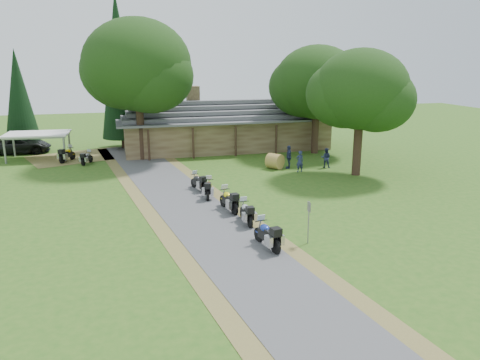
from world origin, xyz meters
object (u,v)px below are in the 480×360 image
object	(u,v)px
motorcycle_row_d	(209,188)
motorcycle_row_e	(198,181)
lodge	(225,124)
motorcycle_carport_a	(67,154)
car_dark_suv	(19,141)
hay_bale	(275,161)
motorcycle_row_a	(267,233)
carport	(38,146)
motorcycle_row_c	(229,199)
motorcycle_carport_b	(87,157)
motorcycle_row_b	(246,212)

from	to	relation	value
motorcycle_row_d	motorcycle_row_e	world-z (taller)	motorcycle_row_d
lodge	motorcycle_carport_a	xyz separation A→B (m)	(-15.06, -2.91, -1.74)
car_dark_suv	hay_bale	distance (m)	25.02
motorcycle_row_a	motorcycle_row_e	bearing A→B (deg)	-3.32
carport	motorcycle_carport_a	bearing A→B (deg)	-33.56
motorcycle_row_e	hay_bale	size ratio (longest dim) A/B	1.47
lodge	motorcycle_carport_a	distance (m)	15.44
carport	motorcycle_row_c	xyz separation A→B (m)	(13.13, -19.07, -0.46)
motorcycle_carport_b	car_dark_suv	bearing A→B (deg)	68.89
motorcycle_carport_b	hay_bale	bearing A→B (deg)	-87.09
motorcycle_row_e	car_dark_suv	bearing A→B (deg)	22.98
motorcycle_row_b	car_dark_suv	bearing A→B (deg)	32.93
motorcycle_carport_b	hay_bale	size ratio (longest dim) A/B	1.37
motorcycle_row_d	motorcycle_carport_a	xyz separation A→B (m)	(-9.94, 14.08, 0.04)
motorcycle_row_d	hay_bale	bearing A→B (deg)	-31.28
motorcycle_row_a	motorcycle_row_d	world-z (taller)	motorcycle_row_a
motorcycle_row_a	motorcycle_row_e	distance (m)	11.05
car_dark_suv	motorcycle_row_e	xyz separation A→B (m)	(14.34, -17.29, -0.55)
motorcycle_carport_b	hay_bale	xyz separation A→B (m)	(15.17, -5.97, 0.04)
lodge	motorcycle_row_e	distance (m)	16.12
motorcycle_row_a	motorcycle_carport_a	xyz separation A→B (m)	(-11.01, 23.12, -0.02)
lodge	hay_bale	xyz separation A→B (m)	(1.84, -10.31, -1.82)
lodge	motorcycle_row_c	distance (m)	20.62
motorcycle_row_c	motorcycle_row_d	bearing A→B (deg)	1.55
motorcycle_carport_b	motorcycle_row_d	bearing A→B (deg)	-122.62
motorcycle_row_c	hay_bale	xyz separation A→B (m)	(6.34, 9.74, -0.10)
car_dark_suv	motorcycle_row_c	size ratio (longest dim) A/B	2.89
carport	motorcycle_row_d	bearing A→B (deg)	-48.62
motorcycle_row_a	motorcycle_row_b	world-z (taller)	motorcycle_row_a
car_dark_suv	motorcycle_row_a	bearing A→B (deg)	-151.71
carport	motorcycle_carport_b	distance (m)	5.50
car_dark_suv	motorcycle_row_b	world-z (taller)	car_dark_suv
motorcycle_row_b	motorcycle_row_e	bearing A→B (deg)	11.02
motorcycle_row_d	motorcycle_carport_b	bearing A→B (deg)	47.89
lodge	motorcycle_row_e	world-z (taller)	lodge
motorcycle_carport_a	motorcycle_row_d	bearing A→B (deg)	-117.04
motorcycle_row_c	motorcycle_carport_b	world-z (taller)	motorcycle_row_c
motorcycle_row_b	motorcycle_row_c	distance (m)	2.41
lodge	motorcycle_row_c	world-z (taller)	lodge
motorcycle_row_b	motorcycle_row_e	world-z (taller)	motorcycle_row_b
motorcycle_row_e	motorcycle_carport_a	size ratio (longest dim) A/B	0.90
motorcycle_row_b	motorcycle_carport_a	bearing A→B (deg)	29.78
motorcycle_row_a	motorcycle_row_c	bearing A→B (deg)	-6.37
car_dark_suv	motorcycle_row_e	bearing A→B (deg)	-141.16
motorcycle_row_a	motorcycle_carport_b	xyz separation A→B (m)	(-9.28, 21.68, -0.14)
motorcycle_row_a	motorcycle_row_c	xyz separation A→B (m)	(-0.44, 5.98, 0.00)
lodge	hay_bale	world-z (taller)	lodge
carport	motorcycle_carport_a	world-z (taller)	carport
carport	motorcycle_row_e	size ratio (longest dim) A/B	2.95
motorcycle_row_a	motorcycle_carport_b	distance (m)	23.58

